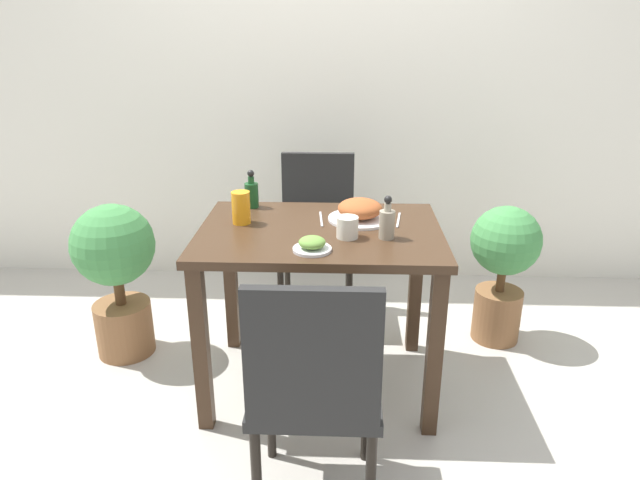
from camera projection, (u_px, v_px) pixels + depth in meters
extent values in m
plane|color=#B7B2A8|center=(320.00, 382.00, 2.67)|extent=(16.00, 16.00, 0.00)
cube|color=white|center=(329.00, 71.00, 3.37)|extent=(8.00, 0.05, 2.60)
cube|color=#3D2819|center=(320.00, 233.00, 2.40)|extent=(1.02, 0.74, 0.04)
cube|color=#3D2819|center=(201.00, 350.00, 2.26)|extent=(0.06, 0.06, 0.73)
cube|color=#3D2819|center=(434.00, 355.00, 2.22)|extent=(0.06, 0.06, 0.73)
cube|color=#3D2819|center=(231.00, 281.00, 2.85)|extent=(0.06, 0.06, 0.73)
cube|color=#3D2819|center=(415.00, 284.00, 2.82)|extent=(0.06, 0.06, 0.73)
cube|color=black|center=(316.00, 388.00, 1.89)|extent=(0.42, 0.42, 0.04)
cube|color=black|center=(312.00, 358.00, 1.62)|extent=(0.40, 0.04, 0.44)
cylinder|color=black|center=(366.00, 412.00, 2.13)|extent=(0.03, 0.03, 0.43)
cylinder|color=black|center=(271.00, 410.00, 2.15)|extent=(0.03, 0.03, 0.43)
cube|color=black|center=(316.00, 244.00, 3.09)|extent=(0.42, 0.42, 0.04)
cube|color=black|center=(318.00, 192.00, 3.18)|extent=(0.40, 0.04, 0.44)
cylinder|color=black|center=(281.00, 297.00, 3.01)|extent=(0.03, 0.03, 0.43)
cylinder|color=black|center=(349.00, 299.00, 3.00)|extent=(0.03, 0.03, 0.43)
cylinder|color=black|center=(287.00, 270.00, 3.35)|extent=(0.03, 0.03, 0.43)
cylinder|color=black|center=(349.00, 271.00, 3.33)|extent=(0.03, 0.03, 0.43)
cylinder|color=white|center=(360.00, 219.00, 2.49)|extent=(0.28, 0.28, 0.01)
ellipsoid|color=#A35128|center=(360.00, 208.00, 2.48)|extent=(0.19, 0.19, 0.08)
cylinder|color=white|center=(312.00, 249.00, 2.16)|extent=(0.15, 0.15, 0.01)
ellipsoid|color=olive|center=(312.00, 242.00, 2.15)|extent=(0.10, 0.10, 0.04)
cylinder|color=silver|center=(347.00, 227.00, 2.28)|extent=(0.09, 0.09, 0.09)
cylinder|color=orange|center=(241.00, 208.00, 2.43)|extent=(0.08, 0.08, 0.14)
cylinder|color=gray|center=(387.00, 225.00, 2.27)|extent=(0.06, 0.06, 0.11)
cylinder|color=gray|center=(388.00, 207.00, 2.24)|extent=(0.03, 0.03, 0.03)
sphere|color=black|center=(388.00, 200.00, 2.23)|extent=(0.03, 0.03, 0.03)
cylinder|color=#194C23|center=(252.00, 195.00, 2.65)|extent=(0.06, 0.06, 0.11)
cylinder|color=#194C23|center=(251.00, 180.00, 2.62)|extent=(0.03, 0.03, 0.03)
sphere|color=black|center=(251.00, 173.00, 2.61)|extent=(0.03, 0.03, 0.03)
cube|color=silver|center=(321.00, 219.00, 2.50)|extent=(0.02, 0.19, 0.00)
cube|color=silver|center=(398.00, 220.00, 2.49)|extent=(0.04, 0.19, 0.00)
cylinder|color=brown|center=(125.00, 328.00, 2.87)|extent=(0.28, 0.28, 0.27)
cylinder|color=brown|center=(120.00, 293.00, 2.80)|extent=(0.05, 0.05, 0.12)
sphere|color=#428947|center=(113.00, 245.00, 2.71)|extent=(0.39, 0.39, 0.39)
cylinder|color=brown|center=(497.00, 314.00, 2.99)|extent=(0.24, 0.24, 0.28)
cylinder|color=brown|center=(501.00, 282.00, 2.93)|extent=(0.04, 0.04, 0.10)
sphere|color=#428947|center=(506.00, 241.00, 2.84)|extent=(0.35, 0.35, 0.35)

